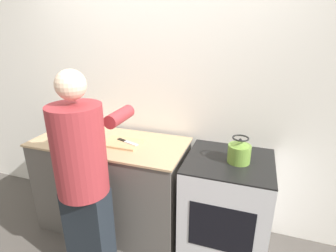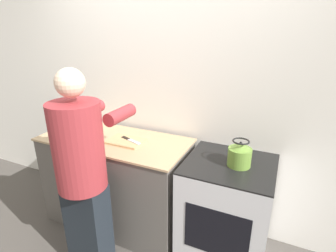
% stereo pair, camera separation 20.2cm
% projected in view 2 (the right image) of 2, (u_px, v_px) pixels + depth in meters
% --- Properties ---
extents(ground_plane, '(12.00, 12.00, 0.00)m').
position_uv_depth(ground_plane, '(134.00, 252.00, 2.33)').
color(ground_plane, '#4C4742').
extents(wall_back, '(8.00, 0.05, 2.60)m').
position_uv_depth(wall_back, '(167.00, 93.00, 2.48)').
color(wall_back, white).
rests_on(wall_back, ground_plane).
extents(counter, '(1.40, 0.65, 0.91)m').
position_uv_depth(counter, '(117.00, 181.00, 2.58)').
color(counter, '#5B5651').
rests_on(counter, ground_plane).
extents(oven, '(0.68, 0.64, 0.90)m').
position_uv_depth(oven, '(226.00, 211.00, 2.17)').
color(oven, silver).
rests_on(oven, ground_plane).
extents(person, '(0.41, 0.64, 1.64)m').
position_uv_depth(person, '(83.00, 172.00, 1.92)').
color(person, '#1D232A').
rests_on(person, ground_plane).
extents(cutting_board, '(0.33, 0.23, 0.02)m').
position_uv_depth(cutting_board, '(126.00, 141.00, 2.35)').
color(cutting_board, tan).
rests_on(cutting_board, counter).
extents(knife, '(0.23, 0.11, 0.01)m').
position_uv_depth(knife, '(130.00, 140.00, 2.34)').
color(knife, silver).
rests_on(knife, cutting_board).
extents(kettle, '(0.17, 0.17, 0.21)m').
position_uv_depth(kettle, '(240.00, 155.00, 1.95)').
color(kettle, olive).
rests_on(kettle, oven).
extents(bowl_prep, '(0.18, 0.18, 0.05)m').
position_uv_depth(bowl_prep, '(77.00, 137.00, 2.39)').
color(bowl_prep, brown).
rests_on(bowl_prep, counter).
extents(canister_jar, '(0.12, 0.12, 0.15)m').
position_uv_depth(canister_jar, '(88.00, 122.00, 2.64)').
color(canister_jar, tan).
rests_on(canister_jar, counter).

